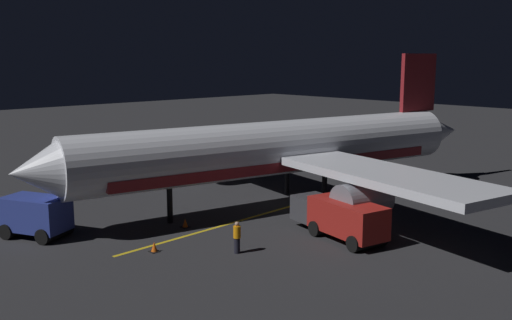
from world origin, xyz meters
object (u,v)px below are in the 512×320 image
at_px(airliner, 284,150).
at_px(traffic_cone_near_right, 185,223).
at_px(baggage_truck, 27,216).
at_px(catering_truck, 340,218).
at_px(traffic_cone_near_left, 154,247).
at_px(ground_crew_worker, 237,237).

xyz_separation_m(airliner, traffic_cone_near_right, (0.25, 8.44, -3.67)).
bearing_deg(baggage_truck, catering_truck, -134.61).
height_order(traffic_cone_near_left, traffic_cone_near_right, same).
bearing_deg(baggage_truck, airliner, -107.81).
xyz_separation_m(ground_crew_worker, traffic_cone_near_left, (3.22, 3.09, -0.64)).
relative_size(catering_truck, traffic_cone_near_left, 12.42).
relative_size(airliner, baggage_truck, 6.14).
distance_m(catering_truck, traffic_cone_near_left, 10.63).
height_order(airliner, catering_truck, airliner).
relative_size(baggage_truck, ground_crew_worker, 3.38).
bearing_deg(traffic_cone_near_right, traffic_cone_near_left, 122.79).
distance_m(traffic_cone_near_left, traffic_cone_near_right, 4.65).
distance_m(ground_crew_worker, traffic_cone_near_right, 5.83).
bearing_deg(airliner, baggage_truck, 72.19).
height_order(airliner, traffic_cone_near_left, airliner).
bearing_deg(traffic_cone_near_right, catering_truck, -146.11).
bearing_deg(catering_truck, airliner, -22.85).
xyz_separation_m(airliner, traffic_cone_near_left, (-2.27, 12.35, -3.67)).
xyz_separation_m(baggage_truck, traffic_cone_near_left, (-7.45, -3.77, -0.96)).
bearing_deg(traffic_cone_near_left, baggage_truck, 26.83).
xyz_separation_m(catering_truck, ground_crew_worker, (2.08, 6.07, -0.32)).
relative_size(ground_crew_worker, traffic_cone_near_left, 3.16).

